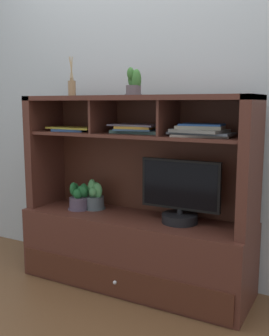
# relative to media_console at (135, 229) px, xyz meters

# --- Properties ---
(floor_plane) EXTENTS (6.00, 6.00, 0.02)m
(floor_plane) POSITION_rel_media_console_xyz_m (0.00, -0.01, -0.39)
(floor_plane) COLOR brown
(floor_plane) RESTS_ON ground
(back_wall) EXTENTS (6.00, 0.02, 2.80)m
(back_wall) POSITION_rel_media_console_xyz_m (0.00, 0.26, 1.02)
(back_wall) COLOR #AAB2B8
(back_wall) RESTS_ON ground
(media_console) EXTENTS (1.52, 0.50, 1.24)m
(media_console) POSITION_rel_media_console_xyz_m (0.00, 0.00, 0.00)
(media_console) COLOR #4E271E
(media_console) RESTS_ON ground
(tv_monitor) EXTENTS (0.50, 0.22, 0.39)m
(tv_monitor) POSITION_rel_media_console_xyz_m (0.32, -0.01, 0.26)
(tv_monitor) COLOR black
(tv_monitor) RESTS_ON media_console
(potted_orchid) EXTENTS (0.15, 0.15, 0.21)m
(potted_orchid) POSITION_rel_media_console_xyz_m (-0.33, 0.02, 0.17)
(potted_orchid) COLOR #4A5358
(potted_orchid) RESTS_ON media_console
(potted_fern) EXTENTS (0.15, 0.15, 0.19)m
(potted_fern) POSITION_rel_media_console_xyz_m (-0.42, -0.04, 0.17)
(potted_fern) COLOR #514355
(potted_fern) RESTS_ON media_console
(magazine_stack_left) EXTENTS (0.37, 0.24, 0.07)m
(magazine_stack_left) POSITION_rel_media_console_xyz_m (0.45, -0.04, 0.66)
(magazine_stack_left) COLOR gray
(magazine_stack_left) RESTS_ON media_console
(magazine_stack_centre) EXTENTS (0.37, 0.20, 0.03)m
(magazine_stack_centre) POSITION_rel_media_console_xyz_m (-0.47, -0.02, 0.64)
(magazine_stack_centre) COLOR #2D4F88
(magazine_stack_centre) RESTS_ON media_console
(magazine_stack_right) EXTENTS (0.35, 0.26, 0.06)m
(magazine_stack_right) POSITION_rel_media_console_xyz_m (0.01, 0.01, 0.66)
(magazine_stack_right) COLOR #486B65
(magazine_stack_right) RESTS_ON media_console
(diffuser_bottle) EXTENTS (0.05, 0.05, 0.26)m
(diffuser_bottle) POSITION_rel_media_console_xyz_m (-0.49, 0.01, 0.92)
(diffuser_bottle) COLOR #896B4A
(diffuser_bottle) RESTS_ON media_console
(potted_succulent) EXTENTS (0.11, 0.11, 0.17)m
(potted_succulent) POSITION_rel_media_console_xyz_m (0.00, -0.02, 0.93)
(potted_succulent) COLOR #54494F
(potted_succulent) RESTS_ON media_console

